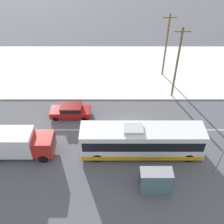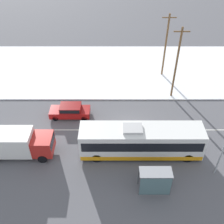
% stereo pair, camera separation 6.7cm
% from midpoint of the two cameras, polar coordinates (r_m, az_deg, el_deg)
% --- Properties ---
extents(ground_plane, '(120.00, 120.00, 0.00)m').
position_cam_midpoint_polar(ground_plane, '(28.71, 4.01, -3.92)').
color(ground_plane, '#56565B').
extents(snow_lot, '(80.00, 15.30, 0.12)m').
position_cam_midpoint_polar(snow_lot, '(39.35, 3.02, 9.30)').
color(snow_lot, white).
rests_on(snow_lot, ground_plane).
extents(lane_marking_center, '(60.00, 0.12, 0.00)m').
position_cam_midpoint_polar(lane_marking_center, '(28.71, 4.01, -3.91)').
color(lane_marking_center, silver).
rests_on(lane_marking_center, ground_plane).
extents(city_bus, '(11.64, 2.57, 3.34)m').
position_cam_midpoint_polar(city_bus, '(25.30, 6.54, -6.26)').
color(city_bus, white).
rests_on(city_bus, ground_plane).
extents(box_truck, '(7.30, 2.30, 2.81)m').
position_cam_midpoint_polar(box_truck, '(26.76, -20.61, -6.23)').
color(box_truck, silver).
rests_on(box_truck, ground_plane).
extents(sedan_car, '(4.57, 1.80, 1.52)m').
position_cam_midpoint_polar(sedan_car, '(30.29, -8.87, 0.37)').
color(sedan_car, maroon).
rests_on(sedan_car, ground_plane).
extents(pedestrian_at_stop, '(0.66, 0.29, 1.83)m').
position_cam_midpoint_polar(pedestrian_at_stop, '(23.51, 6.90, -12.80)').
color(pedestrian_at_stop, '#23232D').
rests_on(pedestrian_at_stop, ground_plane).
extents(bus_shelter, '(2.68, 1.20, 2.40)m').
position_cam_midpoint_polar(bus_shelter, '(22.42, 9.65, -14.45)').
color(bus_shelter, gray).
rests_on(bus_shelter, ground_plane).
extents(utility_pole_roadside, '(1.80, 0.24, 9.03)m').
position_cam_midpoint_polar(utility_pole_roadside, '(32.02, 14.09, 10.24)').
color(utility_pole_roadside, brown).
rests_on(utility_pole_roadside, ground_plane).
extents(utility_pole_snowlot, '(1.80, 0.24, 8.70)m').
position_cam_midpoint_polar(utility_pole_snowlot, '(36.63, 11.82, 14.04)').
color(utility_pole_snowlot, brown).
rests_on(utility_pole_snowlot, ground_plane).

